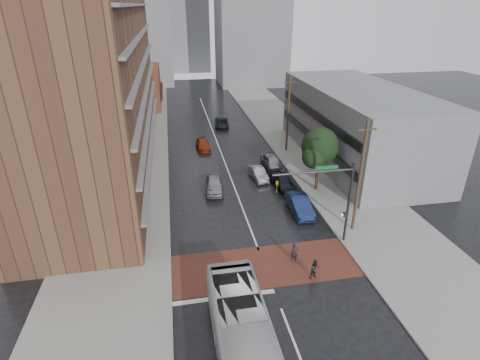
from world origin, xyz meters
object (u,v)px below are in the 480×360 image
pedestrian_a (294,253)px  car_parked_far (272,162)px  pedestrian_b (315,269)px  car_travel_c (203,145)px  car_travel_a (214,184)px  transit_bus (247,353)px  suv_travel (222,123)px  car_parked_near (300,205)px  car_parked_mid (283,182)px  car_travel_b (259,174)px

pedestrian_a → car_parked_far: size_ratio=0.33×
pedestrian_b → car_travel_c: bearing=84.5°
car_travel_a → transit_bus: bearing=-85.7°
car_travel_a → car_travel_c: (0.05, 13.02, -0.17)m
pedestrian_b → suv_travel: pedestrian_b is taller
pedestrian_a → pedestrian_b: size_ratio=1.02×
suv_travel → pedestrian_b: bearing=-81.0°
suv_travel → car_parked_near: bearing=-76.3°
suv_travel → car_parked_near: size_ratio=0.97×
pedestrian_b → suv_travel: (-1.52, 37.97, -0.13)m
car_travel_c → car_parked_near: 20.38m
pedestrian_b → car_parked_mid: (1.97, 14.84, -0.12)m
pedestrian_a → car_travel_c: size_ratio=0.37×
car_travel_b → transit_bus: bearing=-109.1°
car_travel_c → car_parked_near: size_ratio=0.89×
car_parked_far → car_parked_near: bearing=-95.1°
car_travel_a → car_parked_near: car_parked_near is taller
car_travel_c → car_parked_near: car_parked_near is taller
pedestrian_b → suv_travel: size_ratio=0.34×
car_travel_b → car_parked_near: 8.37m
pedestrian_a → car_parked_far: 18.14m
car_travel_c → car_parked_mid: (7.39, -13.47, 0.04)m
car_parked_far → car_travel_b: bearing=-135.3°
transit_bus → car_travel_a: 22.20m
transit_bus → car_travel_a: (0.93, 22.16, -0.93)m
car_parked_near → pedestrian_a: bearing=-110.8°
pedestrian_b → car_travel_b: bearing=74.2°
car_travel_b → car_parked_far: bearing=44.1°
transit_bus → pedestrian_a: transit_bus is taller
pedestrian_a → car_travel_a: bearing=108.2°
transit_bus → pedestrian_b: transit_bus is taller
pedestrian_a → suv_travel: bearing=89.9°
car_travel_b → car_travel_c: bearing=111.1°
car_travel_a → car_travel_c: car_travel_a is taller
suv_travel → transit_bus: bearing=-89.5°
transit_bus → car_parked_near: bearing=62.4°
car_parked_near → car_travel_a: bearing=142.2°
car_travel_a → suv_travel: bearing=86.8°
car_travel_c → car_parked_mid: 15.36m
car_travel_b → pedestrian_a: bearing=-97.4°
car_parked_far → transit_bus: bearing=-111.8°
car_travel_a → car_parked_mid: bearing=3.3°
car_travel_a → suv_travel: 23.03m
car_travel_c → suv_travel: (3.90, 9.67, 0.03)m
transit_bus → car_parked_far: bearing=72.1°
suv_travel → car_travel_b: bearing=-79.5°
pedestrian_a → car_travel_a: 13.91m
suv_travel → pedestrian_a: bearing=-82.3°
car_parked_near → car_parked_far: car_parked_far is taller
car_travel_a → car_travel_b: size_ratio=1.18×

